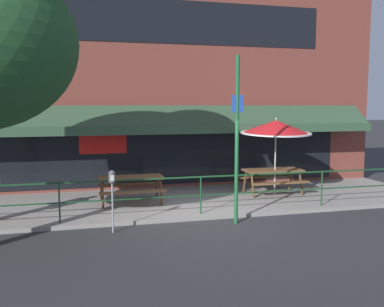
{
  "coord_description": "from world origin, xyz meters",
  "views": [
    {
      "loc": [
        -2.87,
        -10.0,
        2.87
      ],
      "look_at": [
        0.1,
        1.6,
        1.5
      ],
      "focal_mm": 40.0,
      "sensor_mm": 36.0,
      "label": 1
    }
  ],
  "objects_px": {
    "picnic_table_left": "(131,182)",
    "patio_umbrella_centre": "(276,127)",
    "picnic_table_centre": "(273,174)",
    "street_sign_pole": "(237,139)",
    "parking_meter_near": "(112,182)"
  },
  "relations": [
    {
      "from": "parking_meter_near",
      "to": "patio_umbrella_centre",
      "type": "bearing_deg",
      "value": 25.66
    },
    {
      "from": "patio_umbrella_centre",
      "to": "picnic_table_left",
      "type": "bearing_deg",
      "value": -178.57
    },
    {
      "from": "picnic_table_centre",
      "to": "picnic_table_left",
      "type": "bearing_deg",
      "value": -176.69
    },
    {
      "from": "parking_meter_near",
      "to": "street_sign_pole",
      "type": "bearing_deg",
      "value": 0.45
    },
    {
      "from": "picnic_table_left",
      "to": "picnic_table_centre",
      "type": "xyz_separation_m",
      "value": [
        4.44,
        0.26,
        0.0
      ]
    },
    {
      "from": "picnic_table_centre",
      "to": "street_sign_pole",
      "type": "distance_m",
      "value": 3.63
    },
    {
      "from": "patio_umbrella_centre",
      "to": "street_sign_pole",
      "type": "bearing_deg",
      "value": -131.63
    },
    {
      "from": "patio_umbrella_centre",
      "to": "street_sign_pole",
      "type": "distance_m",
      "value": 3.26
    },
    {
      "from": "picnic_table_left",
      "to": "street_sign_pole",
      "type": "height_order",
      "value": "street_sign_pole"
    },
    {
      "from": "picnic_table_centre",
      "to": "patio_umbrella_centre",
      "type": "distance_m",
      "value": 1.48
    },
    {
      "from": "picnic_table_left",
      "to": "patio_umbrella_centre",
      "type": "relative_size",
      "value": 0.76
    },
    {
      "from": "picnic_table_left",
      "to": "picnic_table_centre",
      "type": "relative_size",
      "value": 1.0
    },
    {
      "from": "picnic_table_centre",
      "to": "street_sign_pole",
      "type": "height_order",
      "value": "street_sign_pole"
    },
    {
      "from": "picnic_table_centre",
      "to": "street_sign_pole",
      "type": "xyz_separation_m",
      "value": [
        -2.16,
        -2.58,
        1.36
      ]
    },
    {
      "from": "picnic_table_centre",
      "to": "patio_umbrella_centre",
      "type": "relative_size",
      "value": 0.76
    }
  ]
}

